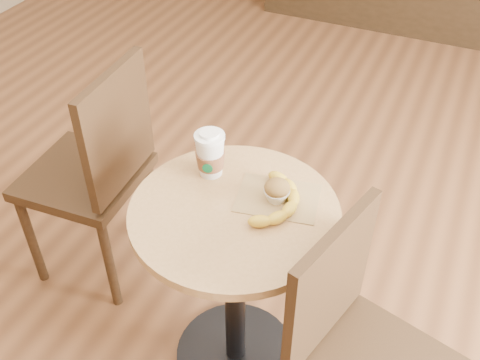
{
  "coord_description": "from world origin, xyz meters",
  "views": [
    {
      "loc": [
        0.49,
        -1.13,
        1.86
      ],
      "look_at": [
        -0.01,
        -0.01,
        0.83
      ],
      "focal_mm": 42.0,
      "sensor_mm": 36.0,
      "label": 1
    }
  ],
  "objects_px": {
    "coffee_cup": "(210,155)",
    "muffin": "(277,191)",
    "chair_right": "(358,352)",
    "chair_left": "(97,170)",
    "banana": "(279,201)",
    "cafe_table": "(235,267)"
  },
  "relations": [
    {
      "from": "chair_right",
      "to": "muffin",
      "type": "xyz_separation_m",
      "value": [
        -0.34,
        0.23,
        0.29
      ]
    },
    {
      "from": "chair_left",
      "to": "banana",
      "type": "xyz_separation_m",
      "value": [
        0.78,
        -0.14,
        0.24
      ]
    },
    {
      "from": "banana",
      "to": "chair_right",
      "type": "bearing_deg",
      "value": -32.98
    },
    {
      "from": "cafe_table",
      "to": "chair_right",
      "type": "relative_size",
      "value": 0.83
    },
    {
      "from": "chair_left",
      "to": "coffee_cup",
      "type": "height_order",
      "value": "chair_left"
    },
    {
      "from": "cafe_table",
      "to": "muffin",
      "type": "xyz_separation_m",
      "value": [
        0.1,
        0.09,
        0.29
      ]
    },
    {
      "from": "chair_left",
      "to": "banana",
      "type": "bearing_deg",
      "value": 76.64
    },
    {
      "from": "coffee_cup",
      "to": "banana",
      "type": "relative_size",
      "value": 0.59
    },
    {
      "from": "cafe_table",
      "to": "muffin",
      "type": "bearing_deg",
      "value": 42.15
    },
    {
      "from": "coffee_cup",
      "to": "chair_right",
      "type": "bearing_deg",
      "value": -39.87
    },
    {
      "from": "chair_left",
      "to": "muffin",
      "type": "relative_size",
      "value": 12.36
    },
    {
      "from": "chair_left",
      "to": "chair_right",
      "type": "xyz_separation_m",
      "value": [
        1.1,
        -0.34,
        -0.03
      ]
    },
    {
      "from": "chair_left",
      "to": "chair_right",
      "type": "height_order",
      "value": "chair_left"
    },
    {
      "from": "chair_right",
      "to": "banana",
      "type": "bearing_deg",
      "value": 73.59
    },
    {
      "from": "coffee_cup",
      "to": "muffin",
      "type": "height_order",
      "value": "coffee_cup"
    },
    {
      "from": "chair_right",
      "to": "coffee_cup",
      "type": "xyz_separation_m",
      "value": [
        -0.57,
        0.26,
        0.32
      ]
    },
    {
      "from": "muffin",
      "to": "banana",
      "type": "xyz_separation_m",
      "value": [
        0.02,
        -0.03,
        -0.02
      ]
    },
    {
      "from": "cafe_table",
      "to": "chair_left",
      "type": "relative_size",
      "value": 0.78
    },
    {
      "from": "coffee_cup",
      "to": "cafe_table",
      "type": "bearing_deg",
      "value": -57.13
    },
    {
      "from": "cafe_table",
      "to": "chair_right",
      "type": "distance_m",
      "value": 0.46
    },
    {
      "from": "cafe_table",
      "to": "chair_right",
      "type": "bearing_deg",
      "value": -17.62
    },
    {
      "from": "chair_right",
      "to": "banana",
      "type": "height_order",
      "value": "chair_right"
    }
  ]
}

